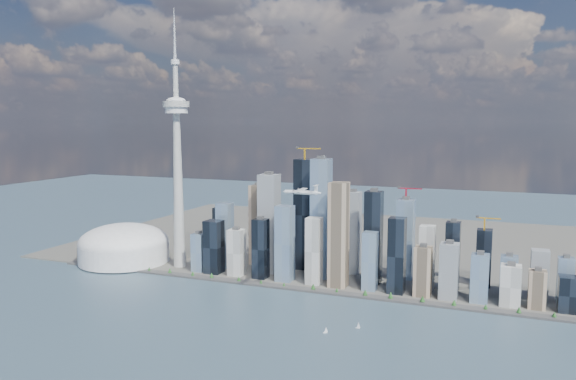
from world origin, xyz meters
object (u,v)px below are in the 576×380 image
at_px(sailboat_west, 358,326).
at_px(sailboat_east, 326,331).
at_px(airplane, 301,192).
at_px(dome_stadium, 124,246).
at_px(needle_tower, 177,160).

height_order(sailboat_west, sailboat_east, sailboat_west).
bearing_deg(airplane, sailboat_east, -54.80).
xyz_separation_m(dome_stadium, sailboat_west, (596.44, -204.44, -35.96)).
distance_m(dome_stadium, airplane, 519.60).
xyz_separation_m(sailboat_west, sailboat_east, (-41.15, -36.46, -0.15)).
distance_m(needle_tower, sailboat_east, 538.03).
bearing_deg(sailboat_west, needle_tower, 158.90).
distance_m(dome_stadium, sailboat_west, 631.53).
bearing_deg(dome_stadium, sailboat_east, -23.45).
relative_size(needle_tower, sailboat_west, 50.81).
relative_size(dome_stadium, sailboat_west, 18.46).
relative_size(needle_tower, dome_stadium, 2.75).
height_order(dome_stadium, airplane, airplane).
bearing_deg(needle_tower, airplane, -23.05).
bearing_deg(needle_tower, dome_stadium, -175.91).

